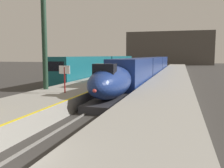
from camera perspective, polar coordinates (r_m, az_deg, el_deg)
The scene contains 14 objects.
platform_left at distance 31.81m, azimuth -1.73°, elevation 0.38°, with size 4.80×110.00×1.05m, color gray.
platform_right at distance 30.41m, azimuth 13.00°, elevation -0.07°, with size 4.80×110.00×1.05m, color gray.
platform_left_safety_stripe at distance 31.16m, azimuth 2.27°, elevation 1.22°, with size 0.20×107.80×0.01m, color yellow.
rail_main_left at distance 33.73m, azimuth 5.03°, elevation -0.09°, with size 0.08×110.00×0.12m, color slate.
rail_main_right at distance 33.49m, azimuth 7.55°, elevation -0.17°, with size 0.08×110.00×0.12m, color slate.
rail_secondary_left at distance 36.09m, azimuth -7.71°, elevation 0.31°, with size 0.08×110.00×0.12m, color slate.
rail_secondary_right at distance 35.53m, azimuth -5.49°, elevation 0.24°, with size 0.08×110.00×0.12m, color slate.
highspeed_train_main at distance 43.63m, azimuth 8.53°, elevation 3.86°, with size 2.92×57.89×3.60m.
regional_train_adjacent at distance 44.97m, azimuth -1.85°, elevation 4.23°, with size 2.85×36.60×3.80m.
station_column_mid at distance 22.35m, azimuth -15.38°, elevation 14.26°, with size 4.00×0.68×10.05m.
passenger_near_edge at distance 28.24m, azimuth -3.37°, elevation 2.67°, with size 0.34×0.54×1.69m.
rolling_suitcase at distance 28.74m, azimuth -2.24°, elevation 1.37°, with size 0.40×0.22×0.98m.
departure_info_board at distance 19.64m, azimuth -10.83°, elevation 2.38°, with size 0.90×0.10×2.12m.
terminus_back_wall at distance 107.62m, azimuth 12.87°, elevation 8.02°, with size 36.00×2.00×14.00m, color #4C4742.
Camera 1 is at (5.38, -5.44, 3.95)m, focal length 39.87 mm.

